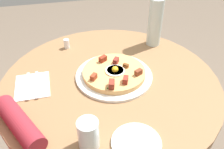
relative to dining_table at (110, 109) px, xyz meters
name	(u,v)px	position (x,y,z in m)	size (l,w,h in m)	color
dining_table	(110,109)	(0.00, 0.00, 0.00)	(0.94, 0.94, 0.75)	olive
pizza_plate	(114,76)	(-0.02, 0.02, 0.19)	(0.34, 0.34, 0.01)	white
breakfast_pizza	(114,72)	(-0.01, 0.02, 0.20)	(0.27, 0.27, 0.05)	tan
bread_plate	(136,143)	(0.35, 0.01, 0.18)	(0.16, 0.16, 0.01)	silver
napkin	(32,86)	(-0.03, -0.33, 0.18)	(0.17, 0.14, 0.00)	white
fork	(28,86)	(-0.03, -0.35, 0.19)	(0.18, 0.01, 0.01)	silver
knife	(37,84)	(-0.03, -0.31, 0.19)	(0.18, 0.01, 0.01)	silver
water_glass	(88,134)	(0.32, -0.14, 0.23)	(0.07, 0.07, 0.11)	silver
water_bottle	(155,22)	(-0.25, 0.29, 0.30)	(0.07, 0.07, 0.25)	silver
salt_shaker	(67,44)	(-0.31, -0.16, 0.20)	(0.03, 0.03, 0.05)	white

